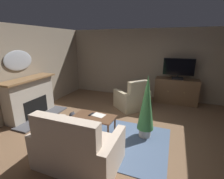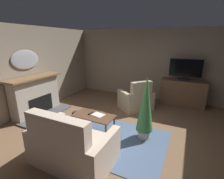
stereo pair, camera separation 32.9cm
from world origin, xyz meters
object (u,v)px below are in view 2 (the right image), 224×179
tv_cabinet (182,93)px  sofa_floral (72,146)px  wall_mirror_oval (26,60)px  tv_remote (91,113)px  television (185,69)px  folded_newspaper (98,115)px  cat (75,115)px  coffee_table (94,117)px  fireplace (36,96)px  potted_plant_small_fern_corner (146,106)px  armchair_angled_to_table (136,100)px

tv_cabinet → sofa_floral: sofa_floral is taller
wall_mirror_oval → tv_remote: (2.35, -0.16, -1.19)m
television → folded_newspaper: bearing=-121.7°
cat → coffee_table: bearing=-24.2°
folded_newspaper → tv_cabinet: bearing=68.2°
tv_remote → fireplace: bearing=-81.9°
potted_plant_small_fern_corner → cat: (-2.10, 0.11, -0.69)m
folded_newspaper → potted_plant_small_fern_corner: bearing=21.3°
potted_plant_small_fern_corner → coffee_table: bearing=-165.4°
tv_remote → folded_newspaper: size_ratio=0.57×
wall_mirror_oval → coffee_table: bearing=-4.8°
tv_remote → potted_plant_small_fern_corner: size_ratio=0.11×
potted_plant_small_fern_corner → tv_cabinet: bearing=76.3°
coffee_table → sofa_floral: size_ratio=0.68×
armchair_angled_to_table → potted_plant_small_fern_corner: potted_plant_small_fern_corner is taller
wall_mirror_oval → tv_cabinet: (4.28, 2.74, -1.24)m
sofa_floral → armchair_angled_to_table: (0.28, 2.95, -0.03)m
tv_cabinet → coffee_table: (-1.82, -2.95, -0.02)m
tv_cabinet → tv_remote: size_ratio=8.66×
fireplace → armchair_angled_to_table: (2.68, 1.67, -0.24)m
television → folded_newspaper: size_ratio=3.43×
television → armchair_angled_to_table: (-1.34, -1.02, -0.97)m
armchair_angled_to_table → cat: size_ratio=2.12×
sofa_floral → armchair_angled_to_table: bearing=84.5°
armchair_angled_to_table → potted_plant_small_fern_corner: size_ratio=0.85×
fireplace → wall_mirror_oval: 1.14m
potted_plant_small_fern_corner → fireplace: bearing=-178.3°
coffee_table → tv_remote: bearing=158.2°
television → fireplace: bearing=-146.3°
wall_mirror_oval → coffee_table: (2.45, -0.21, -1.26)m
tv_cabinet → sofa_floral: (-1.63, -4.03, -0.08)m
fireplace → tv_cabinet: bearing=34.2°
folded_newspaper → coffee_table: bearing=-126.6°
folded_newspaper → armchair_angled_to_table: armchair_angled_to_table is taller
tv_cabinet → sofa_floral: bearing=-112.0°
tv_remote → potted_plant_small_fern_corner: 1.35m
television → potted_plant_small_fern_corner: television is taller
sofa_floral → armchair_angled_to_table: sofa_floral is taller
fireplace → armchair_angled_to_table: 3.17m
fireplace → cat: size_ratio=2.84×
wall_mirror_oval → folded_newspaper: 2.81m
tv_cabinet → fireplace: bearing=-145.8°
tv_cabinet → potted_plant_small_fern_corner: bearing=-103.7°
wall_mirror_oval → cat: bearing=7.7°
television → sofa_floral: (-1.63, -3.97, -0.94)m
wall_mirror_oval → fireplace: bearing=0.0°
wall_mirror_oval → armchair_angled_to_table: 3.63m
fireplace → potted_plant_small_fern_corner: size_ratio=1.13×
tv_cabinet → television: size_ratio=1.43×
folded_newspaper → wall_mirror_oval: bearing=-173.5°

